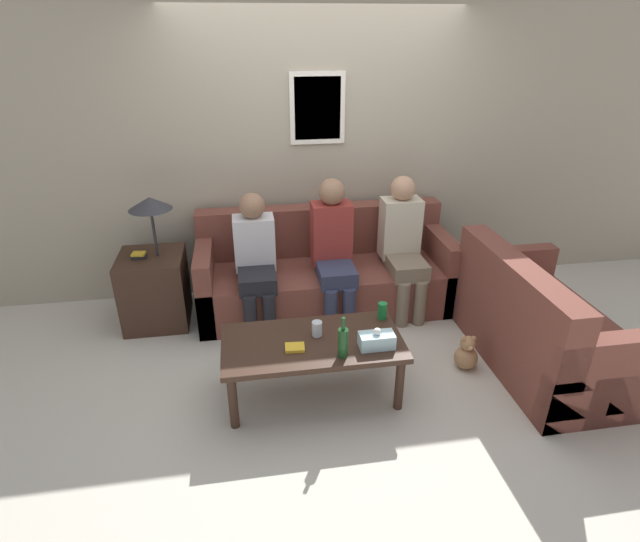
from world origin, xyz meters
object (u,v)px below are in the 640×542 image
couch_side (539,328)px  drinking_glass (317,329)px  coffee_table (312,347)px  person_right (403,242)px  person_middle (333,246)px  teddy_bear (466,354)px  wine_bottle (343,342)px  couch_main (325,274)px  person_left (255,257)px

couch_side → drinking_glass: bearing=90.8°
coffee_table → person_right: size_ratio=1.02×
drinking_glass → person_middle: person_middle is taller
coffee_table → teddy_bear: coffee_table is taller
teddy_bear → wine_bottle: bearing=-163.3°
couch_main → person_middle: 0.40m
couch_main → person_right: (0.67, -0.15, 0.34)m
person_left → person_right: bearing=2.1°
coffee_table → wine_bottle: wine_bottle is taller
couch_main → person_left: 0.72m
person_left → coffee_table: bearing=-72.8°
couch_side → teddy_bear: couch_side is taller
wine_bottle → person_right: bearing=58.3°
person_middle → teddy_bear: size_ratio=4.38×
person_left → drinking_glass: bearing=-69.7°
wine_bottle → person_right: size_ratio=0.24×
couch_side → coffee_table: couch_side is taller
person_left → person_middle: bearing=1.3°
drinking_glass → person_left: (-0.36, 0.99, 0.12)m
coffee_table → person_middle: (0.34, 1.06, 0.27)m
wine_bottle → drinking_glass: (-0.12, 0.26, -0.06)m
coffee_table → person_right: bearing=48.6°
person_left → wine_bottle: bearing=-68.7°
coffee_table → person_right: (0.97, 1.09, 0.26)m
couch_side → person_left: bearing=64.9°
coffee_table → person_left: 1.12m
coffee_table → teddy_bear: size_ratio=4.38×
person_right → drinking_glass: bearing=-131.8°
couch_side → wine_bottle: (-1.57, -0.29, 0.24)m
drinking_glass → person_middle: bearing=73.4°
person_right → couch_main: bearing=167.2°
coffee_table → drinking_glass: size_ratio=11.64×
wine_bottle → teddy_bear: bearing=16.7°
coffee_table → wine_bottle: bearing=-50.8°
couch_side → coffee_table: bearing=92.8°
couch_side → drinking_glass: 1.70m
couch_main → person_right: bearing=-12.8°
drinking_glass → person_left: person_left is taller
person_middle → couch_side: bearing=-35.1°
drinking_glass → person_right: person_right is taller
coffee_table → wine_bottle: (0.17, -0.20, 0.16)m
drinking_glass → person_middle: 1.06m
person_middle → coffee_table: bearing=-107.7°
coffee_table → drinking_glass: (0.04, 0.06, 0.11)m
person_middle → drinking_glass: bearing=-106.6°
couch_main → drinking_glass: 1.23m
person_left → teddy_bear: size_ratio=4.06×
couch_side → drinking_glass: couch_side is taller
coffee_table → person_right: 1.48m
wine_bottle → drinking_glass: 0.30m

